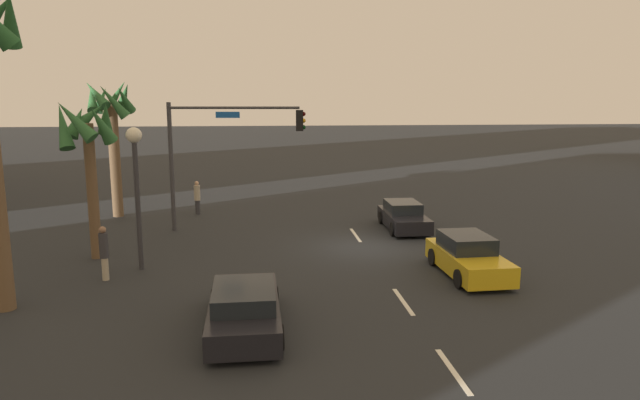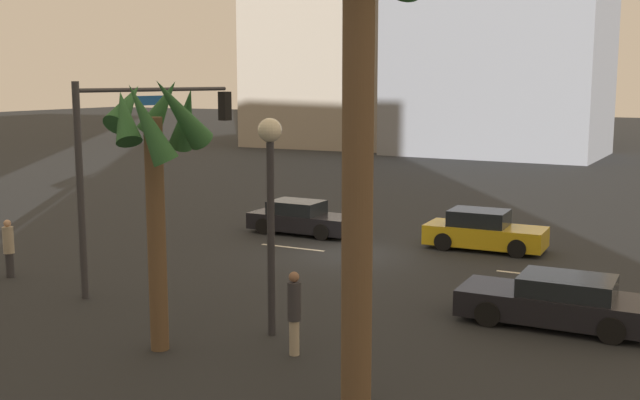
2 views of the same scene
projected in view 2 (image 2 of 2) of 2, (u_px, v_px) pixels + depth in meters
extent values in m
plane|color=#232628|center=(344.00, 254.00, 27.20)|extent=(220.00, 220.00, 0.00)
cube|color=silver|center=(533.00, 275.00, 24.22)|extent=(2.31, 0.14, 0.01)
cube|color=silver|center=(293.00, 248.00, 28.13)|extent=(2.58, 0.14, 0.01)
cube|color=black|center=(555.00, 306.00, 19.24)|extent=(4.67, 1.89, 0.65)
cube|color=black|center=(567.00, 285.00, 19.03)|extent=(2.25, 1.64, 0.45)
cylinder|color=black|center=(488.00, 314.00, 19.14)|extent=(0.64, 0.23, 0.64)
cylinder|color=black|center=(505.00, 296.00, 20.67)|extent=(0.64, 0.23, 0.64)
cylinder|color=black|center=(612.00, 330.00, 17.86)|extent=(0.64, 0.23, 0.64)
cylinder|color=black|center=(620.00, 311.00, 19.39)|extent=(0.64, 0.23, 0.64)
cube|color=gold|center=(485.00, 235.00, 27.79)|extent=(4.25, 1.86, 0.70)
cube|color=black|center=(479.00, 218.00, 27.80)|extent=(2.06, 1.59, 0.56)
cylinder|color=black|center=(526.00, 240.00, 27.98)|extent=(0.65, 0.24, 0.64)
cylinder|color=black|center=(517.00, 249.00, 26.53)|extent=(0.65, 0.24, 0.64)
cylinder|color=black|center=(456.00, 234.00, 29.10)|extent=(0.65, 0.24, 0.64)
cylinder|color=black|center=(443.00, 242.00, 27.64)|extent=(0.65, 0.24, 0.64)
cube|color=black|center=(302.00, 222.00, 30.68)|extent=(4.21, 1.74, 0.63)
cube|color=black|center=(297.00, 207.00, 30.70)|extent=(2.03, 1.52, 0.50)
cylinder|color=black|center=(341.00, 225.00, 30.80)|extent=(0.64, 0.23, 0.64)
cylinder|color=black|center=(322.00, 232.00, 29.40)|extent=(0.64, 0.23, 0.64)
cylinder|color=black|center=(284.00, 220.00, 32.00)|extent=(0.64, 0.23, 0.64)
cylinder|color=black|center=(264.00, 226.00, 30.60)|extent=(0.64, 0.23, 0.64)
cylinder|color=#38383D|center=(80.00, 192.00, 21.19)|extent=(0.20, 0.20, 5.99)
cylinder|color=#38383D|center=(158.00, 89.00, 23.20)|extent=(0.87, 5.95, 0.12)
cube|color=black|center=(225.00, 106.00, 25.73)|extent=(0.36, 0.36, 0.95)
sphere|color=#360503|center=(228.00, 97.00, 25.83)|extent=(0.20, 0.20, 0.20)
sphere|color=orange|center=(228.00, 106.00, 25.87)|extent=(0.20, 0.20, 0.20)
sphere|color=black|center=(229.00, 115.00, 25.92)|extent=(0.20, 0.20, 0.20)
cube|color=#1959B2|center=(151.00, 100.00, 23.01)|extent=(0.18, 1.10, 0.28)
cylinder|color=#2D2D33|center=(271.00, 240.00, 18.21)|extent=(0.18, 0.18, 4.61)
sphere|color=#F2EACC|center=(270.00, 130.00, 17.81)|extent=(0.56, 0.56, 0.56)
cylinder|color=#333338|center=(10.00, 265.00, 23.92)|extent=(0.33, 0.33, 0.75)
cylinder|color=#B2A58C|center=(8.00, 240.00, 23.80)|extent=(0.43, 0.43, 0.82)
sphere|color=tan|center=(7.00, 223.00, 23.72)|extent=(0.22, 0.22, 0.22)
cylinder|color=#B2A58C|center=(294.00, 338.00, 17.13)|extent=(0.31, 0.31, 0.79)
cylinder|color=#333338|center=(294.00, 301.00, 17.01)|extent=(0.42, 0.42, 0.87)
sphere|color=#8C664C|center=(294.00, 277.00, 16.92)|extent=(0.23, 0.23, 0.23)
cylinder|color=brown|center=(357.00, 190.00, 13.48)|extent=(0.55, 0.55, 8.28)
cylinder|color=brown|center=(156.00, 236.00, 17.16)|extent=(0.41, 0.41, 5.23)
cone|color=#2D6633|center=(127.00, 105.00, 16.93)|extent=(0.74, 1.39, 1.25)
cone|color=#2D6633|center=(125.00, 116.00, 16.47)|extent=(1.22, 1.08, 1.33)
cone|color=#2D6633|center=(148.00, 123.00, 15.92)|extent=(1.33, 1.13, 1.81)
cone|color=#2D6633|center=(180.00, 111.00, 16.19)|extent=(0.86, 1.69, 1.67)
cone|color=#2D6633|center=(186.00, 118.00, 17.10)|extent=(1.37, 1.19, 1.56)
cone|color=#2D6633|center=(162.00, 107.00, 17.37)|extent=(1.27, 0.94, 1.41)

